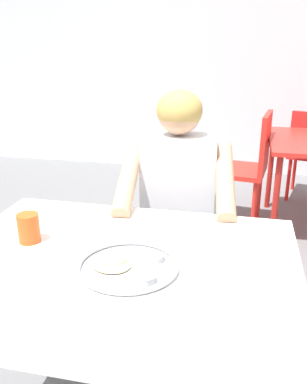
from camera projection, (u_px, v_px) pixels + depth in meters
back_wall at (218, 10)px, 4.23m from camera, size 12.00×0.12×3.40m
table_foreground at (117, 282)px, 1.31m from camera, size 1.13×0.90×0.74m
thali_tray at (128, 266)px, 1.24m from camera, size 0.31×0.31×0.03m
drinking_cup at (29, 227)px, 1.40m from camera, size 0.07×0.07×0.10m
chair_foreground at (179, 220)px, 2.15m from camera, size 0.48×0.47×0.88m
diner_foreground at (177, 199)px, 1.87m from camera, size 0.53×0.58×1.20m
chair_red_left at (250, 162)px, 3.15m from camera, size 0.46×0.48×0.90m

